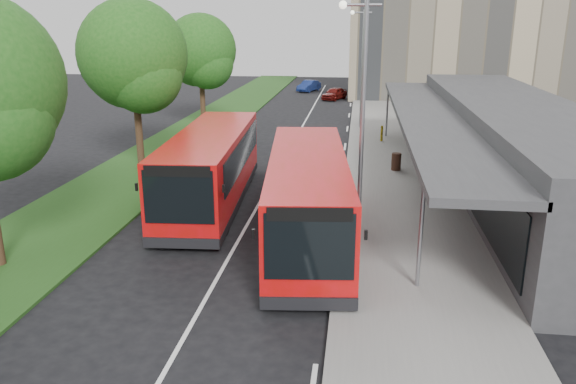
{
  "coord_description": "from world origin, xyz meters",
  "views": [
    {
      "loc": [
        4.05,
        -17.98,
        7.46
      ],
      "look_at": [
        1.62,
        1.28,
        1.5
      ],
      "focal_mm": 35.0,
      "sensor_mm": 36.0,
      "label": 1
    }
  ],
  "objects_px": {
    "tree_mid": "(134,61)",
    "litter_bin": "(396,162)",
    "car_far": "(309,86)",
    "lamp_post_far": "(361,62)",
    "bollard": "(382,133)",
    "bus_main": "(308,198)",
    "car_near": "(334,93)",
    "bus_second": "(211,168)",
    "lamp_post_near": "(361,101)",
    "tree_far": "(201,55)"
  },
  "relations": [
    {
      "from": "car_far",
      "to": "tree_mid",
      "type": "bearing_deg",
      "value": -77.44
    },
    {
      "from": "tree_mid",
      "to": "tree_far",
      "type": "height_order",
      "value": "tree_mid"
    },
    {
      "from": "lamp_post_far",
      "to": "bus_main",
      "type": "bearing_deg",
      "value": -94.52
    },
    {
      "from": "car_near",
      "to": "car_far",
      "type": "bearing_deg",
      "value": 139.82
    },
    {
      "from": "lamp_post_far",
      "to": "bollard",
      "type": "relative_size",
      "value": 8.25
    },
    {
      "from": "tree_far",
      "to": "bollard",
      "type": "xyz_separation_m",
      "value": [
        12.56,
        -3.78,
        -4.51
      ]
    },
    {
      "from": "car_far",
      "to": "bollard",
      "type": "bearing_deg",
      "value": -53.46
    },
    {
      "from": "litter_bin",
      "to": "car_far",
      "type": "height_order",
      "value": "car_far"
    },
    {
      "from": "car_near",
      "to": "lamp_post_near",
      "type": "bearing_deg",
      "value": -62.23
    },
    {
      "from": "lamp_post_near",
      "to": "bollard",
      "type": "height_order",
      "value": "lamp_post_near"
    },
    {
      "from": "tree_mid",
      "to": "lamp_post_far",
      "type": "distance_m",
      "value": 17.09
    },
    {
      "from": "tree_mid",
      "to": "bus_second",
      "type": "relative_size",
      "value": 0.78
    },
    {
      "from": "bus_main",
      "to": "bus_second",
      "type": "bearing_deg",
      "value": 134.61
    },
    {
      "from": "bus_main",
      "to": "bus_second",
      "type": "height_order",
      "value": "bus_second"
    },
    {
      "from": "bus_main",
      "to": "bollard",
      "type": "bearing_deg",
      "value": 73.71
    },
    {
      "from": "tree_mid",
      "to": "car_far",
      "type": "bearing_deg",
      "value": 80.83
    },
    {
      "from": "tree_mid",
      "to": "car_near",
      "type": "relative_size",
      "value": 2.44
    },
    {
      "from": "bollard",
      "to": "lamp_post_far",
      "type": "bearing_deg",
      "value": 106.83
    },
    {
      "from": "lamp_post_far",
      "to": "bus_second",
      "type": "height_order",
      "value": "lamp_post_far"
    },
    {
      "from": "bus_main",
      "to": "litter_bin",
      "type": "height_order",
      "value": "bus_main"
    },
    {
      "from": "tree_mid",
      "to": "lamp_post_near",
      "type": "relative_size",
      "value": 1.07
    },
    {
      "from": "bollard",
      "to": "car_far",
      "type": "xyz_separation_m",
      "value": [
        -6.98,
        26.38,
        -0.04
      ]
    },
    {
      "from": "car_near",
      "to": "car_far",
      "type": "distance_m",
      "value": 7.0
    },
    {
      "from": "lamp_post_near",
      "to": "car_near",
      "type": "distance_m",
      "value": 35.69
    },
    {
      "from": "car_near",
      "to": "car_far",
      "type": "height_order",
      "value": "car_near"
    },
    {
      "from": "bus_main",
      "to": "bollard",
      "type": "relative_size",
      "value": 11.38
    },
    {
      "from": "bollard",
      "to": "bus_second",
      "type": "bearing_deg",
      "value": -119.5
    },
    {
      "from": "tree_far",
      "to": "lamp_post_near",
      "type": "distance_m",
      "value": 22.07
    },
    {
      "from": "tree_mid",
      "to": "litter_bin",
      "type": "distance_m",
      "value": 14.0
    },
    {
      "from": "bollard",
      "to": "car_near",
      "type": "bearing_deg",
      "value": 100.99
    },
    {
      "from": "lamp_post_far",
      "to": "bus_main",
      "type": "distance_m",
      "value": 21.88
    },
    {
      "from": "bus_main",
      "to": "car_near",
      "type": "distance_m",
      "value": 36.98
    },
    {
      "from": "lamp_post_far",
      "to": "car_far",
      "type": "xyz_separation_m",
      "value": [
        -5.55,
        21.65,
        -4.12
      ]
    },
    {
      "from": "bus_main",
      "to": "car_far",
      "type": "relative_size",
      "value": 3.06
    },
    {
      "from": "bus_second",
      "to": "litter_bin",
      "type": "xyz_separation_m",
      "value": [
        7.99,
        6.11,
        -0.99
      ]
    },
    {
      "from": "lamp_post_far",
      "to": "bus_second",
      "type": "relative_size",
      "value": 0.73
    },
    {
      "from": "car_far",
      "to": "litter_bin",
      "type": "bearing_deg",
      "value": -55.71
    },
    {
      "from": "tree_mid",
      "to": "tree_far",
      "type": "bearing_deg",
      "value": 90.0
    },
    {
      "from": "bus_second",
      "to": "tree_far",
      "type": "bearing_deg",
      "value": 102.91
    },
    {
      "from": "tree_mid",
      "to": "lamp_post_far",
      "type": "height_order",
      "value": "tree_mid"
    },
    {
      "from": "tree_far",
      "to": "bus_main",
      "type": "height_order",
      "value": "tree_far"
    },
    {
      "from": "bus_second",
      "to": "car_near",
      "type": "bearing_deg",
      "value": 80.21
    },
    {
      "from": "lamp_post_far",
      "to": "tree_mid",
      "type": "bearing_deg",
      "value": -130.68
    },
    {
      "from": "bollard",
      "to": "bus_main",
      "type": "bearing_deg",
      "value": -100.54
    },
    {
      "from": "tree_far",
      "to": "bollard",
      "type": "bearing_deg",
      "value": -16.76
    },
    {
      "from": "bollard",
      "to": "car_far",
      "type": "distance_m",
      "value": 27.29
    },
    {
      "from": "litter_bin",
      "to": "car_near",
      "type": "distance_m",
      "value": 27.59
    },
    {
      "from": "tree_mid",
      "to": "litter_bin",
      "type": "bearing_deg",
      "value": 4.73
    },
    {
      "from": "tree_far",
      "to": "car_far",
      "type": "xyz_separation_m",
      "value": [
        5.58,
        22.6,
        -4.55
      ]
    },
    {
      "from": "tree_far",
      "to": "bus_main",
      "type": "distance_m",
      "value": 22.97
    }
  ]
}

